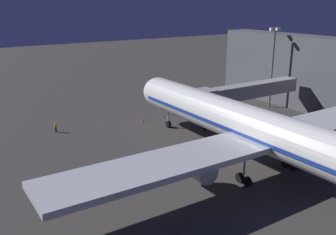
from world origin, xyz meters
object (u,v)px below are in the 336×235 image
(ground_crew_marshaller_fwd, at_px, (56,127))
(traffic_cone_nose_starboard, at_px, (142,120))
(jet_bridge, at_px, (241,92))
(traffic_cone_nose_port, at_px, (162,116))
(airliner_at_gate, at_px, (277,137))
(apron_floodlight_mast, at_px, (273,62))

(ground_crew_marshaller_fwd, relative_size, traffic_cone_nose_starboard, 3.19)
(jet_bridge, relative_size, traffic_cone_nose_port, 43.23)
(jet_bridge, bearing_deg, ground_crew_marshaller_fwd, -23.67)
(jet_bridge, bearing_deg, airliner_at_gate, 57.12)
(jet_bridge, xyz_separation_m, traffic_cone_nose_port, (10.46, -10.33, -5.51))
(airliner_at_gate, bearing_deg, ground_crew_marshaller_fwd, -61.81)
(apron_floodlight_mast, bearing_deg, ground_crew_marshaller_fwd, -11.32)
(apron_floodlight_mast, xyz_separation_m, traffic_cone_nose_port, (23.30, -5.69, -9.38))
(airliner_at_gate, distance_m, apron_floodlight_mast, 35.39)
(apron_floodlight_mast, height_order, traffic_cone_nose_starboard, apron_floodlight_mast)
(traffic_cone_nose_port, bearing_deg, apron_floodlight_mast, 166.27)
(apron_floodlight_mast, distance_m, ground_crew_marshaller_fwd, 44.81)
(ground_crew_marshaller_fwd, height_order, traffic_cone_nose_starboard, ground_crew_marshaller_fwd)
(ground_crew_marshaller_fwd, distance_m, traffic_cone_nose_port, 20.03)
(airliner_at_gate, xyz_separation_m, ground_crew_marshaller_fwd, (17.60, -32.84, -4.71))
(traffic_cone_nose_port, bearing_deg, ground_crew_marshaller_fwd, -8.44)
(ground_crew_marshaller_fwd, bearing_deg, apron_floodlight_mast, 168.68)
(jet_bridge, distance_m, traffic_cone_nose_starboard, 18.91)
(jet_bridge, xyz_separation_m, traffic_cone_nose_starboard, (14.86, -10.33, -5.51))
(ground_crew_marshaller_fwd, bearing_deg, jet_bridge, 156.33)
(traffic_cone_nose_port, bearing_deg, airliner_at_gate, 85.79)
(traffic_cone_nose_port, distance_m, traffic_cone_nose_starboard, 4.40)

